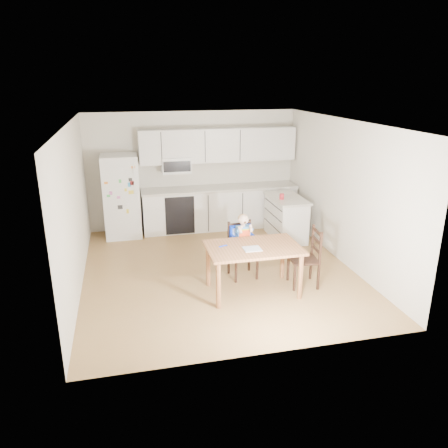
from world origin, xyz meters
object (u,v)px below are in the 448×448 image
kitchen_island (286,217)px  chair_booster (242,239)px  red_cup (282,196)px  dining_table (253,253)px  refrigerator (121,196)px  chair_side (310,253)px

kitchen_island → chair_booster: 2.08m
red_cup → dining_table: size_ratio=0.08×
dining_table → kitchen_island: bearing=58.0°
refrigerator → kitchen_island: (3.25, -0.90, -0.41)m
refrigerator → red_cup: bearing=-18.4°
chair_side → refrigerator: bearing=-130.9°
red_cup → dining_table: bearing=-120.5°
refrigerator → chair_side: bearing=-46.9°
dining_table → chair_booster: size_ratio=1.30×
kitchen_island → dining_table: (-1.36, -2.17, 0.21)m
red_cup → chair_booster: 1.88m
chair_booster → red_cup: bearing=44.7°
chair_side → kitchen_island: bearing=175.0°
chair_side → red_cup: bearing=178.7°
kitchen_island → red_cup: bearing=-139.6°
kitchen_island → chair_booster: bearing=-131.2°
dining_table → chair_side: bearing=2.4°
refrigerator → chair_booster: bearing=-52.4°
refrigerator → dining_table: bearing=-58.3°
red_cup → dining_table: red_cup is taller
red_cup → chair_side: (-0.25, -2.00, -0.39)m
kitchen_island → red_cup: red_cup is taller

